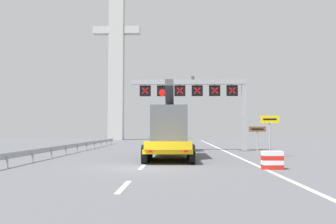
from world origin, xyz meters
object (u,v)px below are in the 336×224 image
Objects in this scene: exit_sign_yellow at (270,126)px; heavy_haul_truck_yellow at (170,129)px; overhead_lane_gantry at (202,93)px; crash_barrier_striped at (272,160)px; bridge_pylon_distant at (117,50)px; tourist_info_sign_brown at (257,134)px.

heavy_haul_truck_yellow is at bearing 161.61° from exit_sign_yellow.
overhead_lane_gantry is at bearing 121.86° from exit_sign_yellow.
crash_barrier_striped is 52.74m from bridge_pylon_distant.
tourist_info_sign_brown is at bearing -47.72° from overhead_lane_gantry.
tourist_info_sign_brown is 10.05m from crash_barrier_striped.
heavy_haul_truck_yellow is 42.04m from bridge_pylon_distant.
exit_sign_yellow is at bearing -18.39° from heavy_haul_truck_yellow.
overhead_lane_gantry reaches higher than crash_barrier_striped.
overhead_lane_gantry is 0.32× the size of bridge_pylon_distant.
tourist_info_sign_brown is at bearing 1.25° from heavy_haul_truck_yellow.
crash_barrier_striped is at bearing -80.38° from overhead_lane_gantry.
heavy_haul_truck_yellow is (-2.83, -4.58, -3.36)m from overhead_lane_gantry.
heavy_haul_truck_yellow reaches higher than tourist_info_sign_brown.
overhead_lane_gantry reaches higher than exit_sign_yellow.
exit_sign_yellow is (7.15, -2.38, 0.23)m from heavy_haul_truck_yellow.
bridge_pylon_distant is at bearing 114.66° from exit_sign_yellow.
overhead_lane_gantry is 6.34m from heavy_haul_truck_yellow.
heavy_haul_truck_yellow reaches higher than exit_sign_yellow.
exit_sign_yellow is 1.35× the size of tourist_info_sign_brown.
overhead_lane_gantry reaches higher than heavy_haul_truck_yellow.
exit_sign_yellow is 46.41m from bridge_pylon_distant.
heavy_haul_truck_yellow reaches higher than crash_barrier_striped.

